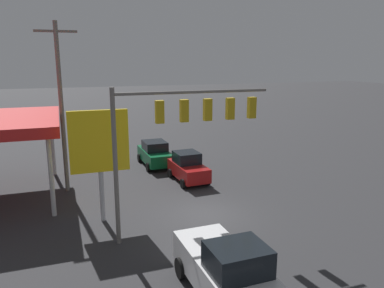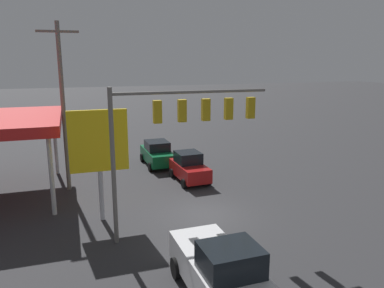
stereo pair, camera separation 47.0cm
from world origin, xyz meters
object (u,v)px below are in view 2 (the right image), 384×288
object	(u,v)px
utility_pole	(63,104)
price_sign	(99,144)
traffic_signal_assembly	(181,122)
hatchback_crossing	(189,167)
pickup_parked	(221,272)
sedan_far	(157,153)

from	to	relation	value
utility_pole	price_sign	bearing A→B (deg)	106.67
traffic_signal_assembly	hatchback_crossing	size ratio (longest dim) A/B	1.88
utility_pole	pickup_parked	distance (m)	14.96
utility_pole	sedan_far	world-z (taller)	utility_pole
utility_pole	pickup_parked	world-z (taller)	utility_pole
sedan_far	utility_pole	bearing A→B (deg)	-61.65
pickup_parked	price_sign	bearing A→B (deg)	-159.75
traffic_signal_assembly	utility_pole	world-z (taller)	utility_pole
traffic_signal_assembly	hatchback_crossing	bearing A→B (deg)	-110.52
sedan_far	price_sign	bearing A→B (deg)	-30.01
hatchback_crossing	sedan_far	bearing A→B (deg)	-168.09
utility_pole	pickup_parked	size ratio (longest dim) A/B	1.96
traffic_signal_assembly	hatchback_crossing	distance (m)	9.00
utility_pole	hatchback_crossing	bearing A→B (deg)	174.76
traffic_signal_assembly	utility_pole	xyz separation A→B (m)	(5.07, -8.06, 0.07)
traffic_signal_assembly	price_sign	world-z (taller)	traffic_signal_assembly
utility_pole	price_sign	world-z (taller)	utility_pole
utility_pole	hatchback_crossing	distance (m)	9.04
traffic_signal_assembly	price_sign	distance (m)	4.59
traffic_signal_assembly	sedan_far	distance (m)	12.70
utility_pole	sedan_far	size ratio (longest dim) A/B	2.32
utility_pole	sedan_far	distance (m)	8.83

